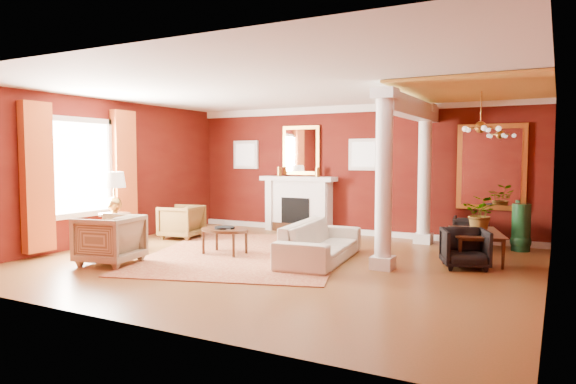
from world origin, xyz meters
The scene contains 27 objects.
ground centered at (0.00, 0.00, 0.00)m, with size 8.00×8.00×0.00m, color brown.
room_shell centered at (0.00, 0.00, 2.02)m, with size 8.04×7.04×2.92m.
fireplace centered at (-1.30, 3.32, 0.65)m, with size 1.85×0.42×1.29m.
overmantel_mirror centered at (-1.30, 3.45, 1.90)m, with size 0.95×0.07×1.15m.
flank_window_left centered at (-2.85, 3.46, 1.80)m, with size 0.70×0.07×0.70m.
flank_window_right centered at (0.25, 3.46, 1.80)m, with size 0.70×0.07×0.70m.
left_window centered at (-3.89, -0.60, 1.42)m, with size 0.21×2.55×2.60m.
column_front centered at (1.70, 0.30, 1.43)m, with size 0.36×0.36×2.80m.
column_back centered at (1.70, 3.00, 1.43)m, with size 0.36×0.36×2.80m.
header_beam centered at (1.70, 1.90, 2.62)m, with size 0.30×3.20×0.32m, color white.
amber_ceiling centered at (2.85, 1.75, 2.87)m, with size 2.30×3.40×0.04m, color gold.
dining_mirror centered at (2.90, 3.45, 1.55)m, with size 1.30×0.07×1.70m.
chandelier centered at (2.90, 1.80, 2.25)m, with size 0.60×0.62×0.75m.
crown_trim centered at (0.00, 3.46, 2.82)m, with size 8.00×0.08×0.16m, color white.
base_trim centered at (0.00, 3.46, 0.06)m, with size 8.00×0.08×0.12m, color white.
rug centered at (-0.87, 0.40, 0.01)m, with size 3.30×4.39×0.02m, color maroon.
sofa centered at (0.58, 0.42, 0.44)m, with size 2.24×0.65×0.87m, color beige.
armchair_leopard centered at (-3.04, 1.18, 0.40)m, with size 0.77×0.72×0.79m, color black.
armchair_stripe centered at (-2.35, -1.44, 0.45)m, with size 0.87×0.81×0.89m, color tan.
coffee_table centered at (-1.17, 0.12, 0.42)m, with size 0.93×0.93×0.47m.
coffee_book centered at (-1.18, 0.07, 0.59)m, with size 0.17×0.02×0.24m, color #321A0E.
side_table centered at (-3.30, -0.42, 0.99)m, with size 0.59×0.59×1.47m.
dining_table centered at (2.91, 1.69, 0.39)m, with size 1.40×0.49×0.78m, color #321A0E.
dining_chair_near centered at (2.82, 0.97, 0.35)m, with size 0.67×0.63×0.69m, color black.
dining_chair_far centered at (2.63, 2.91, 0.33)m, with size 0.65×0.61×0.67m, color black.
green_urn centered at (3.50, 3.00, 0.35)m, with size 0.37×0.37×0.89m.
potted_plant centered at (2.96, 1.70, 1.02)m, with size 0.55×0.61×0.48m, color #26591E.
Camera 1 is at (4.10, -7.39, 1.76)m, focal length 32.00 mm.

